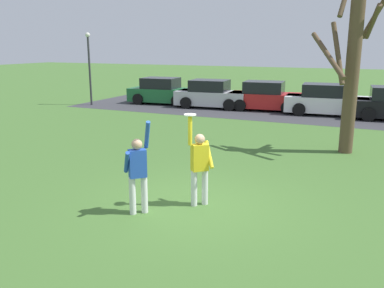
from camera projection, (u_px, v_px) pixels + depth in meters
The scene contains 11 objects.
ground_plane at pixel (193, 205), 9.39m from camera, with size 120.00×120.00×0.00m, color #426B2D.
person_catcher at pixel (200, 163), 9.18m from camera, with size 0.55×0.56×2.08m.
person_defender at pixel (138, 170), 8.71m from camera, with size 0.65×0.66×2.05m.
frisbee_disc at pixel (190, 115), 8.84m from camera, with size 0.26×0.26×0.02m, color white.
parked_car_green at pixel (162, 92), 25.46m from camera, with size 4.23×2.29×1.59m.
parked_car_silver at pixel (211, 95), 23.86m from camera, with size 4.23×2.29×1.59m.
parked_car_red at pixel (266, 97), 22.92m from camera, with size 4.23×2.29×1.59m.
parked_car_white at pixel (325, 101), 21.42m from camera, with size 4.23×2.29×1.59m.
parking_strip at pixel (265, 111), 22.74m from camera, with size 22.28×6.40×0.01m, color #38383D.
bare_tree_tall at pixel (351, 70), 13.37m from camera, with size 2.46×2.45×5.80m.
lamppost_by_lot at pixel (89, 62), 24.43m from camera, with size 0.28×0.28×4.26m.
Camera 1 is at (3.58, -8.04, 3.55)m, focal length 38.58 mm.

